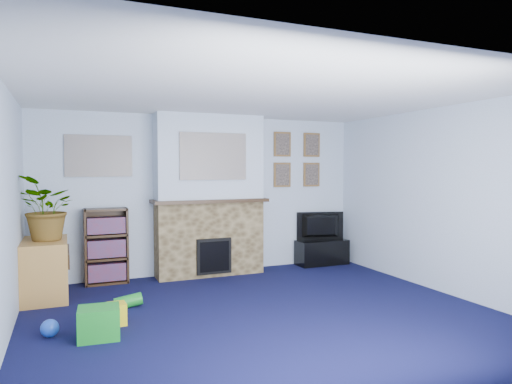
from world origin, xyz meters
name	(u,v)px	position (x,y,z in m)	size (l,w,h in m)	color
floor	(264,315)	(0.00, 0.00, 0.00)	(5.00, 4.50, 0.01)	#0D0F35
ceiling	(264,94)	(0.00, 0.00, 2.40)	(5.00, 4.50, 0.01)	white
wall_back	(206,195)	(0.00, 2.25, 1.20)	(5.00, 0.04, 2.40)	silver
wall_front	(408,233)	(0.00, -2.25, 1.20)	(5.00, 0.04, 2.40)	silver
wall_left	(3,215)	(-2.50, 0.00, 1.20)	(0.04, 4.50, 2.40)	silver
wall_right	(441,200)	(2.50, 0.00, 1.20)	(0.04, 4.50, 2.40)	silver
chimney_breast	(209,197)	(0.00, 2.05, 1.18)	(1.72, 0.50, 2.40)	brown
collage_main	(213,156)	(0.00, 1.84, 1.78)	(1.00, 0.03, 0.68)	gray
collage_left	(99,156)	(-1.55, 2.23, 1.78)	(0.90, 0.03, 0.58)	gray
portrait_tl	(282,144)	(1.30, 2.23, 2.00)	(0.30, 0.03, 0.40)	brown
portrait_tr	(312,145)	(1.85, 2.23, 2.00)	(0.30, 0.03, 0.40)	brown
portrait_bl	(282,175)	(1.30, 2.23, 1.50)	(0.30, 0.03, 0.40)	brown
portrait_br	(311,175)	(1.85, 2.23, 1.50)	(0.30, 0.03, 0.40)	brown
tv_stand	(322,251)	(1.94, 2.03, 0.22)	(0.86, 0.36, 0.41)	black
television	(321,226)	(1.94, 2.05, 0.64)	(0.81, 0.11, 0.46)	black
bookshelf	(106,248)	(-1.48, 2.11, 0.50)	(0.58, 0.28, 1.05)	#322012
sideboard	(45,270)	(-2.24, 1.64, 0.35)	(0.52, 0.93, 0.72)	#BB833C
potted_plant	(48,208)	(-2.19, 1.59, 1.12)	(0.72, 0.63, 0.80)	#26661E
mantel_clock	(203,194)	(-0.12, 2.00, 1.22)	(0.11, 0.06, 0.15)	gold
mantel_candle	(232,193)	(0.35, 2.00, 1.23)	(0.05, 0.05, 0.18)	#B2BFC6
mantel_teddy	(178,195)	(-0.49, 2.00, 1.22)	(0.12, 0.12, 0.12)	gray
mantel_can	(258,194)	(0.77, 2.00, 1.21)	(0.07, 0.07, 0.13)	yellow
green_crate	(99,324)	(-1.72, -0.04, 0.14)	(0.38, 0.30, 0.30)	#198C26
toy_ball	(50,328)	(-2.15, 0.18, 0.09)	(0.17, 0.17, 0.17)	blue
toy_block	(117,314)	(-1.53, 0.29, 0.11)	(0.18, 0.18, 0.23)	yellow
toy_tube	(128,301)	(-1.34, 0.85, 0.07)	(0.14, 0.14, 0.31)	#198C26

